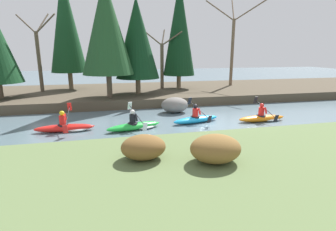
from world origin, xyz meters
The scene contains 17 objects.
ground_plane centered at (0.00, 0.00, 0.00)m, with size 90.00×90.00×0.00m, color slate.
riverbank_near centered at (0.00, -7.37, 0.39)m, with size 44.00×7.99×0.77m.
riverbank_far centered at (0.00, 9.51, 0.31)m, with size 44.00×9.82×0.62m.
conifer_tree_mid_left centered at (-8.31, 10.82, 5.86)m, with size 2.82×2.82×9.07m.
conifer_tree_centre centered at (-5.24, 6.11, 5.26)m, with size 3.40×3.40×7.74m.
conifer_tree_mid_right centered at (-3.14, 7.27, 4.61)m, with size 3.18×3.18×6.84m.
conifer_tree_right centered at (0.59, 9.35, 5.57)m, with size 2.64×2.64×8.80m.
bare_tree_upstream centered at (-10.37, 10.15, 3.48)m, with size 3.35×3.31×6.06m.
bare_tree_mid_upstream centered at (-0.83, 9.45, 2.95)m, with size 2.75×2.72×4.92m.
bare_tree_mid_downstream centered at (5.91, 10.38, 4.33)m, with size 4.30×4.25×7.87m.
shrub_clump_nearest centered at (-4.51, -5.42, 1.11)m, with size 1.25×1.04×0.68m.
shrub_clump_second centered at (-2.65, -6.07, 1.15)m, with size 1.39×1.16×0.75m.
kayaker_lead centered at (2.79, 0.00, 0.20)m, with size 2.78×2.07×1.20m.
kayaker_middle centered at (-0.86, 0.57, 0.22)m, with size 2.78×2.05×1.20m.
kayaker_trailing centered at (-4.13, 0.03, 0.20)m, with size 2.77×2.04×1.20m.
kayaker_far_back centered at (-7.35, 0.47, 0.20)m, with size 2.77×2.06×1.20m.
boulder_midstream centered at (-1.38, 3.15, 0.47)m, with size 1.68×1.31×0.95m.
Camera 1 is at (-5.40, -12.23, 3.68)m, focal length 28.00 mm.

